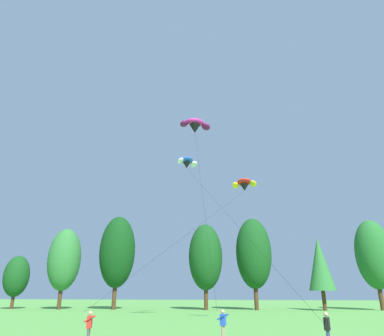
{
  "coord_description": "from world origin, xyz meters",
  "views": [
    {
      "loc": [
        2.86,
        -3.47,
        2.69
      ],
      "look_at": [
        -0.49,
        21.9,
        11.72
      ],
      "focal_mm": 32.74,
      "sensor_mm": 36.0,
      "label": 1
    }
  ],
  "objects": [
    {
      "name": "treeline_tree_a",
      "position": [
        -33.8,
        52.57,
        5.04
      ],
      "size": [
        4.05,
        4.05,
        8.33
      ],
      "color": "#472D19",
      "rests_on": "ground_plane"
    },
    {
      "name": "parafoil_kite_high_red_yellow",
      "position": [
        3.66,
        30.83,
        12.88
      ],
      "size": [
        10.51,
        15.67,
        11.93
      ],
      "color": "red"
    },
    {
      "name": "treeline_tree_e",
      "position": [
        5.13,
        54.12,
        8.42
      ],
      "size": [
        5.56,
        5.56,
        13.91
      ],
      "color": "#472D19",
      "rests_on": "ground_plane"
    },
    {
      "name": "treeline_tree_f",
      "position": [
        15.1,
        54.28,
        6.67
      ],
      "size": [
        3.94,
        3.94,
        10.64
      ],
      "color": "#472D19",
      "rests_on": "ground_plane"
    },
    {
      "name": "kite_flyer_mid",
      "position": [
        1.77,
        18.36,
        1.0
      ],
      "size": [
        0.69,
        0.71,
        1.69
      ],
      "color": "gray",
      "rests_on": "ground_plane"
    },
    {
      "name": "parafoil_kite_mid_magenta",
      "position": [
        -1.26,
        30.25,
        19.53
      ],
      "size": [
        4.43,
        12.92,
        18.77
      ],
      "color": "#D12893"
    },
    {
      "name": "treeline_tree_g",
      "position": [
        23.71,
        55.78,
        8.18
      ],
      "size": [
        5.45,
        5.45,
        13.51
      ],
      "color": "#472D19",
      "rests_on": "ground_plane"
    },
    {
      "name": "kite_flyer_near",
      "position": [
        -5.21,
        15.92,
        1.0
      ],
      "size": [
        0.63,
        0.66,
        1.69
      ],
      "color": "#4C4C51",
      "rests_on": "ground_plane"
    },
    {
      "name": "treeline_tree_b",
      "position": [
        -25.53,
        52.1,
        7.62
      ],
      "size": [
        5.2,
        5.2,
        12.58
      ],
      "color": "#472D19",
      "rests_on": "ground_plane"
    },
    {
      "name": "treeline_tree_c",
      "position": [
        -16.95,
        53.01,
        8.83
      ],
      "size": [
        5.74,
        5.74,
        14.59
      ],
      "color": "#472D19",
      "rests_on": "ground_plane"
    },
    {
      "name": "treeline_tree_d",
      "position": [
        -2.48,
        53.37,
        7.88
      ],
      "size": [
        5.31,
        5.31,
        13.01
      ],
      "color": "#472D19",
      "rests_on": "ground_plane"
    },
    {
      "name": "parafoil_kite_far_blue_white",
      "position": [
        -2.92,
        35.79,
        17.39
      ],
      "size": [
        11.14,
        20.54,
        16.96
      ],
      "color": "blue"
    },
    {
      "name": "kite_flyer_far",
      "position": [
        7.08,
        16.47,
        0.99
      ],
      "size": [
        0.41,
        0.6,
        1.69
      ],
      "color": "navy",
      "rests_on": "ground_plane"
    }
  ]
}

